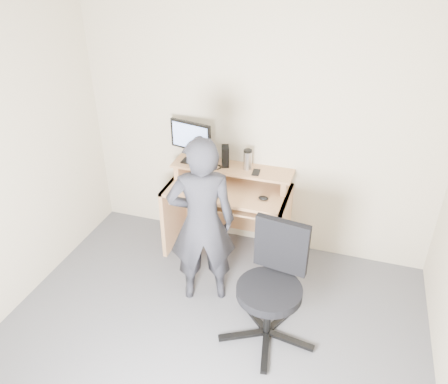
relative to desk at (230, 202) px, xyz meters
The scene contains 14 objects.
ground 1.64m from the desk, 82.55° to the right, with size 3.50×3.50×0.00m, color #56565C.
back_wall 0.76m from the desk, 47.89° to the left, with size 3.50×0.02×2.50m, color beige.
ceiling 2.49m from the desk, 82.55° to the right, with size 3.50×3.50×0.02m, color white.
desk is the anchor object (origin of this frame).
monitor 0.75m from the desk, behind, with size 0.44×0.13×0.43m.
external_drive 0.48m from the desk, 129.24° to the left, with size 0.07×0.13×0.20m, color black.
travel_mug 0.49m from the desk, 29.33° to the left, with size 0.08×0.08×0.18m, color #B7B7BC.
smartphone 0.45m from the desk, ahead, with size 0.07×0.13×0.01m, color black.
charger 0.44m from the desk, behind, with size 0.04×0.04×0.04m, color black.
headphones 0.47m from the desk, 151.30° to the left, with size 0.16×0.16×0.02m, color silver.
keyboard 0.22m from the desk, 68.24° to the right, with size 0.46×0.18×0.03m, color black.
mouse 0.48m from the desk, 25.13° to the right, with size 0.10×0.06×0.04m, color black.
office_chair 1.19m from the desk, 56.28° to the right, with size 0.77×0.77×0.98m.
person 0.79m from the desk, 91.01° to the right, with size 0.57×0.37×1.57m, color black.
Camera 1 is at (0.89, -2.06, 2.85)m, focal length 35.00 mm.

